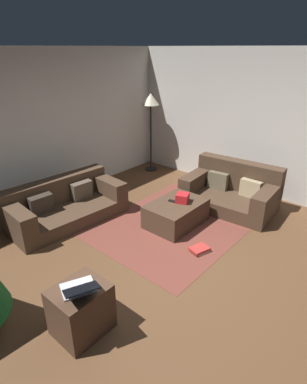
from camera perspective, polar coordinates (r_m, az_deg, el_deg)
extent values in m
plane|color=brown|center=(4.00, 3.12, -15.39)|extent=(6.40, 6.40, 0.00)
cube|color=silver|center=(5.69, -22.76, 9.89)|extent=(6.40, 0.12, 2.60)
cube|color=silver|center=(6.02, 22.47, 10.67)|extent=(0.12, 6.40, 2.60)
cube|color=#473323|center=(5.30, -15.23, -3.85)|extent=(1.90, 1.01, 0.23)
cube|color=#473323|center=(5.42, -17.32, 0.31)|extent=(1.85, 0.38, 0.41)
cube|color=#473323|center=(5.57, -8.50, 1.15)|extent=(0.31, 0.89, 0.28)
cube|color=#473323|center=(4.91, -23.56, -4.21)|extent=(0.31, 0.89, 0.28)
cube|color=brown|center=(5.44, -12.87, 0.28)|extent=(0.37, 0.17, 0.31)
cube|color=#372D24|center=(5.14, -19.73, -2.12)|extent=(0.37, 0.18, 0.31)
cube|color=#473323|center=(5.67, 13.43, -1.66)|extent=(1.06, 1.59, 0.24)
cube|color=#473323|center=(5.82, 15.23, 2.97)|extent=(0.35, 1.54, 0.53)
cube|color=#473323|center=(5.38, 19.91, -0.96)|extent=(0.97, 0.31, 0.28)
cube|color=#473323|center=(5.81, 7.92, 2.26)|extent=(0.97, 0.31, 0.28)
cube|color=tan|center=(5.60, 17.18, 0.57)|extent=(0.14, 0.36, 0.30)
cube|color=brown|center=(5.80, 11.58, 2.05)|extent=(0.17, 0.37, 0.30)
cube|color=#473323|center=(5.00, 4.12, -3.87)|extent=(0.95, 0.65, 0.37)
cube|color=red|center=(4.92, 5.26, -1.07)|extent=(0.25, 0.24, 0.14)
cube|color=black|center=(4.94, 3.59, -1.68)|extent=(0.07, 0.17, 0.02)
cube|color=#4C3323|center=(3.34, -12.99, -20.04)|extent=(0.52, 0.44, 0.52)
cube|color=silver|center=(3.15, -13.48, -16.55)|extent=(0.38, 0.34, 0.02)
cube|color=black|center=(2.95, -12.92, -16.79)|extent=(0.37, 0.33, 0.11)
cube|color=beige|center=(4.48, 8.58, -10.50)|extent=(0.26, 0.22, 0.03)
cube|color=#B7332D|center=(4.46, 8.33, -10.13)|extent=(0.29, 0.25, 0.04)
cylinder|color=black|center=(7.31, -0.46, 4.20)|extent=(0.28, 0.28, 0.02)
cylinder|color=black|center=(7.09, -0.48, 9.66)|extent=(0.04, 0.04, 1.46)
cone|color=beige|center=(6.91, -0.51, 16.49)|extent=(0.36, 0.36, 0.24)
cube|color=brown|center=(5.09, 4.06, -5.67)|extent=(2.60, 2.00, 0.01)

